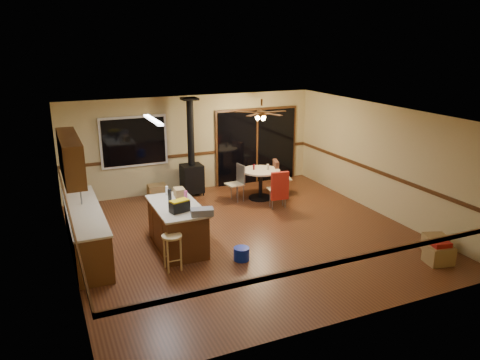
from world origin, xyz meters
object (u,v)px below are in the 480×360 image
box_under_window (157,192)px  dining_table (261,179)px  wood_stove (192,168)px  chair_near (279,186)px  chair_right (277,173)px  chair_left (238,178)px  toolbox_grey (202,212)px  blue_bucket (242,254)px  box_corner_b (435,243)px  toolbox_black (180,207)px  bar_stool (173,252)px  box_corner_a (439,254)px  kitchen_island (177,226)px

box_under_window → dining_table: bearing=-23.4°
wood_stove → chair_near: wood_stove is taller
chair_right → chair_left: bearing=179.7°
toolbox_grey → blue_bucket: size_ratio=1.39×
chair_left → box_corner_b: 4.97m
toolbox_black → bar_stool: toolbox_black is taller
toolbox_grey → bar_stool: size_ratio=0.62×
toolbox_black → box_corner_a: size_ratio=0.80×
box_under_window → box_corner_a: bearing=-55.7°
toolbox_black → bar_stool: bearing=-121.3°
chair_left → chair_near: size_ratio=0.74×
blue_bucket → chair_near: size_ratio=0.43×
toolbox_grey → toolbox_black: bearing=133.7°
wood_stove → chair_left: size_ratio=4.89×
dining_table → box_corner_b: (1.76, -4.25, -0.36)m
wood_stove → box_corner_b: wood_stove is taller
kitchen_island → box_under_window: 3.13m
box_corner_b → wood_stove: bearing=122.0°
wood_stove → dining_table: size_ratio=2.53×
wood_stove → dining_table: (1.54, -1.03, -0.19)m
toolbox_grey → chair_near: 3.25m
toolbox_grey → chair_right: size_ratio=0.60×
kitchen_island → toolbox_grey: 0.93m
toolbox_grey → chair_right: 4.21m
kitchen_island → chair_left: 3.10m
chair_right → box_under_window: 3.19m
kitchen_island → box_under_window: size_ratio=3.57×
kitchen_island → toolbox_grey: bearing=-68.3°
chair_near → blue_bucket: bearing=-132.2°
toolbox_grey → box_corner_a: 4.49m
chair_near → kitchen_island: bearing=-158.6°
chair_near → box_corner_b: bearing=-63.5°
chair_left → toolbox_grey: bearing=-124.4°
chair_right → box_corner_b: chair_right is taller
wood_stove → blue_bucket: wood_stove is taller
toolbox_grey → chair_left: toolbox_grey is taller
dining_table → chair_left: bearing=169.2°
toolbox_black → chair_right: size_ratio=0.53×
box_corner_a → chair_near: bearing=109.7°
blue_bucket → wood_stove: bearing=85.0°
toolbox_black → kitchen_island: bearing=83.5°
bar_stool → box_corner_b: size_ratio=1.59×
toolbox_black → box_corner_a: toolbox_black is taller
toolbox_grey → box_under_window: toolbox_grey is taller
dining_table → chair_left: (-0.60, 0.11, 0.05)m
box_under_window → box_corner_b: size_ratio=1.12×
chair_left → box_under_window: chair_left is taller
wood_stove → box_corner_a: bearing=-62.4°
toolbox_black → dining_table: toolbox_black is taller
chair_left → chair_right: bearing=-0.3°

